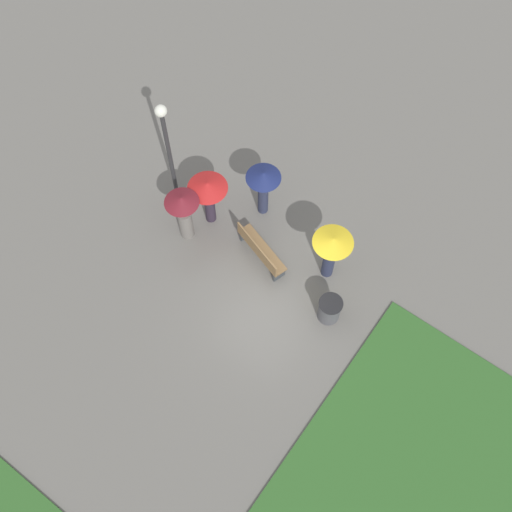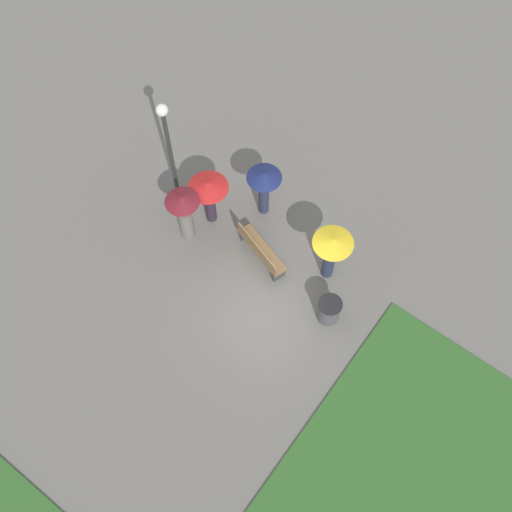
# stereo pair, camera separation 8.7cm
# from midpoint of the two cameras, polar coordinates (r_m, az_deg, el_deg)

# --- Properties ---
(ground_plane) EXTENTS (90.00, 90.00, 0.00)m
(ground_plane) POSITION_cam_midpoint_polar(r_m,az_deg,el_deg) (17.64, 0.95, -3.59)
(ground_plane) COLOR #66635E
(park_bench) EXTENTS (1.82, 0.95, 0.90)m
(park_bench) POSITION_cam_midpoint_polar(r_m,az_deg,el_deg) (17.72, 0.52, 0.49)
(park_bench) COLOR brown
(park_bench) RESTS_ON ground_plane
(lamp_post) EXTENTS (0.32, 0.32, 4.00)m
(lamp_post) POSITION_cam_midpoint_polar(r_m,az_deg,el_deg) (17.22, -7.68, 10.08)
(lamp_post) COLOR #2D2D30
(lamp_post) RESTS_ON ground_plane
(trash_bin) EXTENTS (0.64, 0.64, 0.83)m
(trash_bin) POSITION_cam_midpoint_polar(r_m,az_deg,el_deg) (17.13, 6.65, -4.80)
(trash_bin) COLOR #4C4C51
(trash_bin) RESTS_ON ground_plane
(crowd_person_navy) EXTENTS (0.98, 0.98, 1.87)m
(crowd_person_navy) POSITION_cam_midpoint_polar(r_m,az_deg,el_deg) (17.79, 0.86, 6.45)
(crowd_person_navy) COLOR #282D47
(crowd_person_navy) RESTS_ON ground_plane
(crowd_person_red) EXTENTS (1.12, 1.12, 1.82)m
(crowd_person_red) POSITION_cam_midpoint_polar(r_m,az_deg,el_deg) (17.64, -4.08, 5.75)
(crowd_person_red) COLOR #2D2333
(crowd_person_red) RESTS_ON ground_plane
(crowd_person_yellow) EXTENTS (1.08, 1.08, 1.92)m
(crowd_person_yellow) POSITION_cam_midpoint_polar(r_m,az_deg,el_deg) (16.84, 6.88, 0.55)
(crowd_person_yellow) COLOR #282D47
(crowd_person_yellow) RESTS_ON ground_plane
(crowd_person_maroon) EXTENTS (0.95, 0.95, 1.90)m
(crowd_person_maroon) POSITION_cam_midpoint_polar(r_m,az_deg,el_deg) (17.61, -6.27, 3.97)
(crowd_person_maroon) COLOR slate
(crowd_person_maroon) RESTS_ON ground_plane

